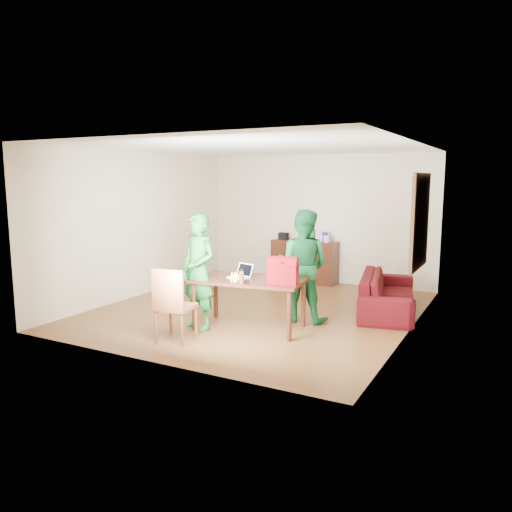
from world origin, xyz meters
The scene contains 10 objects.
room centered at (0.01, 0.13, 1.31)m, with size 5.20×5.70×2.90m.
table centered at (0.38, -0.98, 0.66)m, with size 1.71×1.11×0.75m.
chair centered at (-0.23, -1.98, 0.30)m, with size 0.52×0.50×1.03m.
person_near centered at (-0.28, -1.34, 0.86)m, with size 0.63×0.41×1.72m, color #145E21.
person_far centered at (0.89, -0.21, 0.87)m, with size 0.85×0.66×1.74m, color #125429.
laptop centered at (0.21, -1.02, 0.79)m, with size 0.34×0.28×0.21m.
bananas centered at (0.33, -1.35, 0.78)m, with size 0.16×0.10×0.06m, color gold, non-canonical shape.
bottle centered at (0.44, -1.33, 0.85)m, with size 0.07×0.07×0.20m, color #563113.
red_bag centered at (0.95, -1.06, 0.90)m, with size 0.41×0.24×0.30m, color maroon.
sofa centered at (1.95, 0.94, 0.32)m, with size 2.16×0.84×0.63m, color #36070A.
Camera 1 is at (3.82, -7.26, 2.21)m, focal length 35.00 mm.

